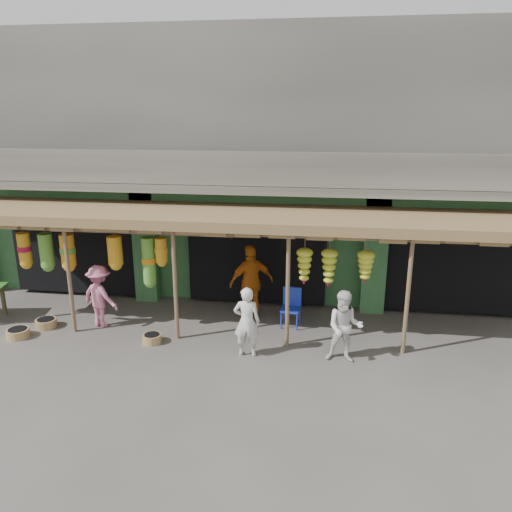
# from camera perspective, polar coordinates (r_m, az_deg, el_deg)

# --- Properties ---
(ground) EXTENTS (80.00, 80.00, 0.00)m
(ground) POSITION_cam_1_polar(r_m,az_deg,el_deg) (11.55, -1.41, -9.40)
(ground) COLOR #514C47
(ground) RESTS_ON ground
(building) EXTENTS (16.40, 6.80, 7.00)m
(building) POSITION_cam_1_polar(r_m,az_deg,el_deg) (15.31, 1.58, 10.20)
(building) COLOR gray
(building) RESTS_ON ground
(awning) EXTENTS (14.00, 2.70, 2.79)m
(awning) POSITION_cam_1_polar(r_m,az_deg,el_deg) (11.48, -1.65, 4.06)
(awning) COLOR brown
(awning) RESTS_ON ground
(blue_chair) EXTENTS (0.48, 0.49, 0.93)m
(blue_chair) POSITION_cam_1_polar(r_m,az_deg,el_deg) (12.05, 4.05, -5.60)
(blue_chair) COLOR #1B31B1
(blue_chair) RESTS_ON ground
(basket_left) EXTENTS (0.52, 0.52, 0.20)m
(basket_left) POSITION_cam_1_polar(r_m,az_deg,el_deg) (13.07, -22.86, -7.10)
(basket_left) COLOR #9B6946
(basket_left) RESTS_ON ground
(basket_mid) EXTENTS (0.57, 0.57, 0.20)m
(basket_mid) POSITION_cam_1_polar(r_m,az_deg,el_deg) (12.80, -25.55, -7.96)
(basket_mid) COLOR olive
(basket_mid) RESTS_ON ground
(basket_right) EXTENTS (0.53, 0.53, 0.19)m
(basket_right) POSITION_cam_1_polar(r_m,az_deg,el_deg) (11.55, -11.79, -9.23)
(basket_right) COLOR olive
(basket_right) RESTS_ON ground
(person_front) EXTENTS (0.57, 0.38, 1.53)m
(person_front) POSITION_cam_1_polar(r_m,az_deg,el_deg) (10.51, -1.06, -7.53)
(person_front) COLOR silver
(person_front) RESTS_ON ground
(person_right) EXTENTS (0.76, 0.61, 1.53)m
(person_right) POSITION_cam_1_polar(r_m,az_deg,el_deg) (10.44, 10.11, -7.98)
(person_right) COLOR silver
(person_right) RESTS_ON ground
(person_vendor) EXTENTS (1.20, 0.92, 1.90)m
(person_vendor) POSITION_cam_1_polar(r_m,az_deg,el_deg) (12.25, -0.53, -3.03)
(person_vendor) COLOR #C05C12
(person_vendor) RESTS_ON ground
(person_shopper) EXTENTS (1.12, 0.88, 1.53)m
(person_shopper) POSITION_cam_1_polar(r_m,az_deg,el_deg) (12.45, -17.41, -4.40)
(person_shopper) COLOR #D26F8F
(person_shopper) RESTS_ON ground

